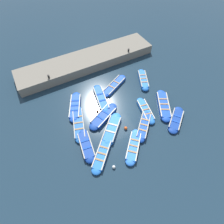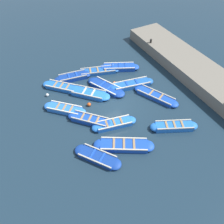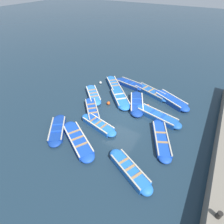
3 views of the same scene
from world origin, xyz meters
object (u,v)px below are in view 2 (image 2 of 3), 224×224
Objects in this scene: boat_near_quay at (124,145)px; boat_end_of_row at (174,126)px; boat_inner_gap at (114,124)px; bollard_north at (151,41)px; boat_bow_out at (62,87)px; boat_centre at (98,157)px; boat_alongside at (89,93)px; boat_outer_left at (73,77)px; boat_stern_in at (132,85)px; boat_broadside at (106,87)px; buoy_white_drifting at (47,95)px; boat_tucked at (90,120)px; boat_mid_row at (156,96)px; boat_outer_right at (119,67)px; buoy_orange_near at (89,104)px; boat_drifting at (65,109)px; buoy_yellow_far at (114,83)px; boat_far_corner at (98,71)px.

boat_end_of_row reaches higher than boat_near_quay.
boat_inner_gap is 9.40× the size of bollard_north.
boat_bow_out is 7.35m from boat_centre.
boat_near_quay is 1.21× the size of boat_alongside.
boat_stern_in is (-3.93, 3.28, 0.01)m from boat_outer_left.
boat_broadside is 1.23× the size of boat_bow_out.
boat_broadside is 0.94× the size of boat_near_quay.
boat_tucked is at bearing 115.35° from buoy_white_drifting.
boat_mid_row is 10.76× the size of bollard_north.
boat_outer_right is (0.73, -4.64, 0.04)m from boat_mid_row.
boat_tucked is (-0.60, 4.39, 0.02)m from boat_bow_out.
boat_alongside is 1.07× the size of boat_tucked.
boat_outer_right is 5.26m from buoy_orange_near.
boat_broadside is 0.92× the size of boat_stern_in.
boat_broadside is at bearing 127.17° from boat_outer_left.
boat_bow_out is 0.80× the size of boat_outer_right.
boat_broadside reaches higher than boat_centre.
boat_drifting is at bearing -56.50° from boat_tucked.
buoy_white_drifting is at bearing -57.90° from boat_inner_gap.
buoy_yellow_far is at bearing -126.73° from boat_centre.
boat_near_quay is 1.16× the size of boat_end_of_row.
boat_drifting reaches higher than buoy_orange_near.
buoy_yellow_far is 5.55m from buoy_white_drifting.
buoy_orange_near is 3.58m from buoy_white_drifting.
boat_inner_gap is 0.99× the size of boat_end_of_row.
boat_inner_gap reaches higher than buoy_yellow_far.
boat_tucked is (2.96, 4.92, 0.03)m from boat_far_corner.
boat_bow_out is at bearing -104.05° from boat_drifting.
buoy_orange_near is (2.04, 1.14, -0.03)m from boat_broadside.
boat_drifting reaches higher than boat_centre.
boat_drifting is at bearing 75.95° from boat_bow_out.
boat_stern_in reaches higher than boat_mid_row.
boat_near_quay is 1.05× the size of boat_outer_right.
buoy_yellow_far is (1.39, 1.64, -0.06)m from boat_outer_right.
boat_drifting is 0.89× the size of boat_end_of_row.
boat_near_quay is 1.17× the size of boat_inner_gap.
buoy_white_drifting is at bearing -25.68° from boat_alongside.
boat_drifting is 0.82× the size of boat_broadside.
boat_outer_left is at bearing -84.23° from boat_inner_gap.
boat_far_corner is 5.72m from boat_mid_row.
boat_near_quay reaches higher than boat_bow_out.
boat_stern_in is at bearing -174.43° from buoy_orange_near.
boat_stern_in is (-5.46, -4.84, 0.05)m from boat_centre.
boat_mid_row is at bearing -167.16° from boat_inner_gap.
boat_end_of_row is 6.29m from buoy_yellow_far.
boat_mid_row is (-4.93, 5.32, -0.03)m from boat_outer_left.
bollard_north is at bearing -139.73° from boat_stern_in.
boat_outer_right is at bearing -156.78° from boat_drifting.
boat_bow_out is 4.44m from boat_tucked.
boat_end_of_row reaches higher than boat_tucked.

